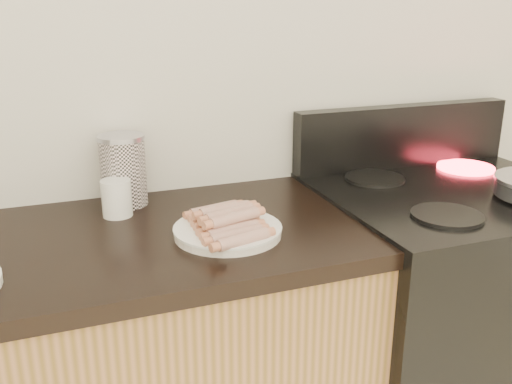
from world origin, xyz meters
name	(u,v)px	position (x,y,z in m)	size (l,w,h in m)	color
wall_back	(159,51)	(0.00, 2.00, 1.30)	(4.00, 0.04, 2.60)	silver
stove	(441,328)	(0.78, 1.68, 0.46)	(0.76, 0.65, 0.91)	black
stove_panel	(403,136)	(0.78, 1.96, 1.01)	(0.76, 0.06, 0.20)	black
burner_near_left	(447,216)	(0.61, 1.51, 0.92)	(0.18, 0.18, 0.01)	black
burner_far_left	(375,178)	(0.61, 1.84, 0.92)	(0.18, 0.18, 0.01)	black
burner_far_right	(466,168)	(0.95, 1.84, 0.92)	(0.18, 0.18, 0.01)	#FF1E2D
main_plate	(228,232)	(0.07, 1.61, 0.91)	(0.25, 0.25, 0.02)	silver
hotdog_pile	(228,221)	(0.07, 1.61, 0.94)	(0.13, 0.26, 0.05)	maroon
canister	(123,170)	(-0.13, 1.92, 1.00)	(0.12, 0.12, 0.19)	white
mug	(117,198)	(-0.16, 1.84, 0.95)	(0.08, 0.08, 0.10)	white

